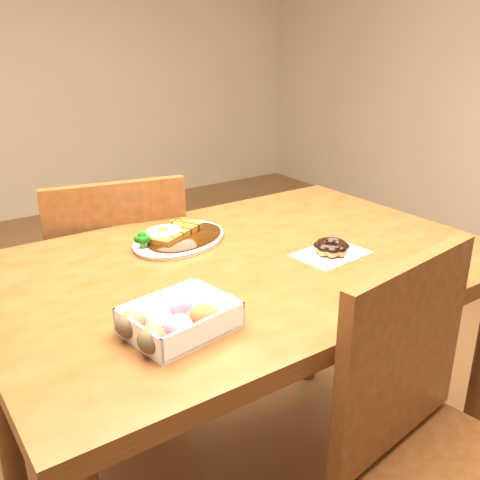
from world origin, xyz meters
TOP-DOWN VIEW (x-y plane):
  - table at (0.00, 0.00)m, footprint 1.20×0.80m
  - chair_far at (-0.13, 0.54)m, footprint 0.50×0.50m
  - chair_near at (0.10, -0.54)m, footprint 0.47×0.47m
  - katsu_curry_plate at (-0.08, 0.19)m, footprint 0.33×0.29m
  - donut_box at (-0.29, -0.20)m, footprint 0.23×0.17m
  - pon_de_ring at (0.19, -0.10)m, footprint 0.18×0.14m

SIDE VIEW (x-z plane):
  - chair_far at x=-0.13m, z-range 0.04..0.91m
  - chair_near at x=0.10m, z-range 0.04..0.91m
  - table at x=0.00m, z-range 0.28..1.03m
  - katsu_curry_plate at x=-0.08m, z-range 0.74..0.79m
  - pon_de_ring at x=0.19m, z-range 0.75..0.78m
  - donut_box at x=-0.29m, z-range 0.75..0.80m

